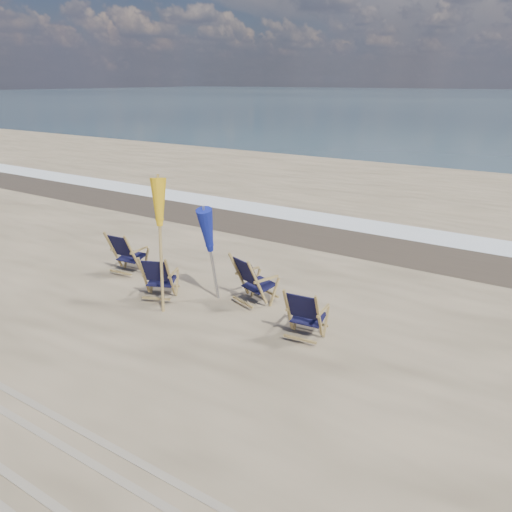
{
  "coord_description": "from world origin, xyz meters",
  "views": [
    {
      "loc": [
        4.85,
        -5.24,
        4.05
      ],
      "look_at": [
        0.0,
        2.2,
        0.9
      ],
      "focal_mm": 35.0,
      "sensor_mm": 36.0,
      "label": 1
    }
  ],
  "objects_px": {
    "umbrella_blue": "(211,231)",
    "beach_chair_0": "(133,255)",
    "beach_chair_3": "(319,319)",
    "umbrella_yellow": "(158,210)",
    "beach_chair_2": "(257,285)",
    "beach_chair_1": "(170,279)"
  },
  "relations": [
    {
      "from": "umbrella_blue",
      "to": "beach_chair_0",
      "type": "bearing_deg",
      "value": 177.64
    },
    {
      "from": "beach_chair_0",
      "to": "beach_chair_3",
      "type": "bearing_deg",
      "value": 169.55
    },
    {
      "from": "umbrella_blue",
      "to": "umbrella_yellow",
      "type": "bearing_deg",
      "value": -133.08
    },
    {
      "from": "beach_chair_2",
      "to": "umbrella_blue",
      "type": "relative_size",
      "value": 0.53
    },
    {
      "from": "beach_chair_1",
      "to": "umbrella_blue",
      "type": "distance_m",
      "value": 1.26
    },
    {
      "from": "beach_chair_2",
      "to": "umbrella_yellow",
      "type": "height_order",
      "value": "umbrella_yellow"
    },
    {
      "from": "beach_chair_3",
      "to": "umbrella_yellow",
      "type": "relative_size",
      "value": 0.39
    },
    {
      "from": "beach_chair_0",
      "to": "beach_chair_3",
      "type": "relative_size",
      "value": 1.06
    },
    {
      "from": "beach_chair_0",
      "to": "beach_chair_2",
      "type": "relative_size",
      "value": 0.98
    },
    {
      "from": "beach_chair_1",
      "to": "umbrella_yellow",
      "type": "relative_size",
      "value": 0.39
    },
    {
      "from": "beach_chair_1",
      "to": "umbrella_yellow",
      "type": "distance_m",
      "value": 1.44
    },
    {
      "from": "beach_chair_0",
      "to": "beach_chair_2",
      "type": "distance_m",
      "value": 3.13
    },
    {
      "from": "umbrella_yellow",
      "to": "umbrella_blue",
      "type": "height_order",
      "value": "umbrella_yellow"
    },
    {
      "from": "beach_chair_0",
      "to": "umbrella_blue",
      "type": "distance_m",
      "value": 2.41
    },
    {
      "from": "beach_chair_1",
      "to": "beach_chair_2",
      "type": "relative_size",
      "value": 0.92
    },
    {
      "from": "beach_chair_3",
      "to": "umbrella_yellow",
      "type": "height_order",
      "value": "umbrella_yellow"
    },
    {
      "from": "beach_chair_1",
      "to": "beach_chair_2",
      "type": "distance_m",
      "value": 1.71
    },
    {
      "from": "beach_chair_1",
      "to": "beach_chair_3",
      "type": "distance_m",
      "value": 3.11
    },
    {
      "from": "umbrella_yellow",
      "to": "umbrella_blue",
      "type": "relative_size",
      "value": 1.25
    },
    {
      "from": "beach_chair_2",
      "to": "beach_chair_3",
      "type": "height_order",
      "value": "beach_chair_2"
    },
    {
      "from": "beach_chair_2",
      "to": "umbrella_yellow",
      "type": "distance_m",
      "value": 2.22
    },
    {
      "from": "beach_chair_1",
      "to": "umbrella_yellow",
      "type": "bearing_deg",
      "value": 80.98
    }
  ]
}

